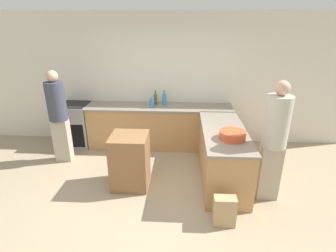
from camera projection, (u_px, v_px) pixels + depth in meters
name	position (u px, v px, depth m)	size (l,w,h in m)	color
ground_plane	(149.00, 203.00, 3.86)	(14.00, 14.00, 0.00)	tan
wall_back	(161.00, 80.00, 5.51)	(8.00, 0.06, 2.70)	silver
counter_back	(160.00, 126.00, 5.52)	(2.97, 0.66, 0.89)	tan
counter_peninsula	(222.00, 154.00, 4.34)	(0.69, 1.82, 0.89)	tan
range_oven	(77.00, 124.00, 5.62)	(0.61, 0.64, 0.90)	#99999E
island_table	(130.00, 161.00, 4.15)	(0.57, 0.56, 0.87)	brown
mixing_bowl	(233.00, 135.00, 3.83)	(0.39, 0.39, 0.12)	#DB512D
water_bottle_blue	(152.00, 103.00, 5.23)	(0.09, 0.09, 0.23)	#386BB7
dish_soap_bottle	(164.00, 99.00, 5.40)	(0.08, 0.08, 0.31)	#338CBF
olive_oil_bottle	(156.00, 99.00, 5.45)	(0.07, 0.07, 0.29)	#475B1E
person_by_range	(58.00, 114.00, 4.74)	(0.33, 0.33, 1.72)	#ADA38E
person_at_peninsula	(274.00, 138.00, 3.65)	(0.34, 0.34, 1.79)	#ADA38E
paper_bag	(224.00, 211.00, 3.39)	(0.29, 0.16, 0.41)	tan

